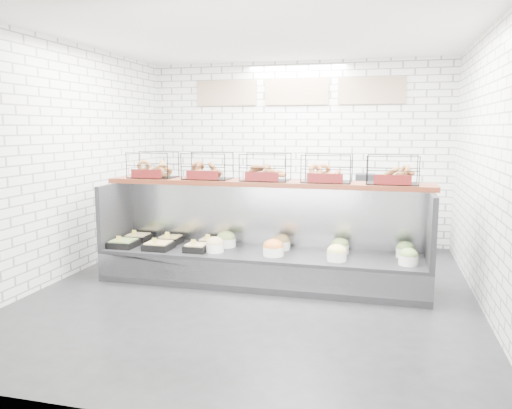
# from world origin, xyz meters

# --- Properties ---
(ground) EXTENTS (5.50, 5.50, 0.00)m
(ground) POSITION_xyz_m (0.00, 0.00, 0.00)
(ground) COLOR black
(ground) RESTS_ON ground
(room_shell) EXTENTS (5.02, 5.51, 3.01)m
(room_shell) POSITION_xyz_m (0.00, 0.60, 2.06)
(room_shell) COLOR silver
(room_shell) RESTS_ON ground
(display_case) EXTENTS (4.00, 0.90, 1.20)m
(display_case) POSITION_xyz_m (-0.01, 0.34, 0.33)
(display_case) COLOR black
(display_case) RESTS_ON ground
(bagel_shelf) EXTENTS (4.10, 0.50, 0.40)m
(bagel_shelf) POSITION_xyz_m (-0.00, 0.52, 1.38)
(bagel_shelf) COLOR #4C1D10
(bagel_shelf) RESTS_ON display_case
(prep_counter) EXTENTS (4.00, 0.60, 1.20)m
(prep_counter) POSITION_xyz_m (-0.01, 2.43, 0.47)
(prep_counter) COLOR #93969B
(prep_counter) RESTS_ON ground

